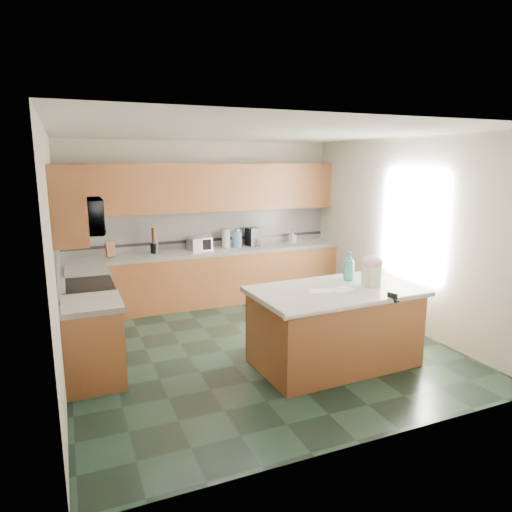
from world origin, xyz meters
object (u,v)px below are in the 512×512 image
soap_bottle_island (349,266)px  treat_jar (371,275)px  coffee_maker (252,237)px  island_base (334,329)px  island_top (335,291)px  knife_block (110,250)px  toaster_oven (200,244)px

soap_bottle_island → treat_jar: bearing=-53.4°
treat_jar → coffee_maker: 2.97m
island_base → coffee_maker: coffee_maker is taller
island_base → island_top: 0.46m
knife_block → treat_jar: bearing=-59.0°
treat_jar → island_base: bearing=167.7°
island_base → island_top: size_ratio=0.95×
soap_bottle_island → coffee_maker: size_ratio=1.14×
island_base → treat_jar: treat_jar is taller
treat_jar → coffee_maker: size_ratio=0.79×
soap_bottle_island → toaster_oven: (-1.15, 2.62, -0.07)m
island_top → knife_block: size_ratio=8.50×
knife_block → toaster_oven: bearing=-11.5°
island_base → soap_bottle_island: soap_bottle_island is taller
treat_jar → coffee_maker: (-0.30, 2.96, 0.03)m
soap_bottle_island → island_top: bearing=-125.8°
soap_bottle_island → toaster_oven: soap_bottle_island is taller
toaster_oven → coffee_maker: coffee_maker is taller
island_base → toaster_oven: size_ratio=4.99×
treat_jar → knife_block: bearing=125.9°
island_base → toaster_oven: bearing=103.3°
island_top → toaster_oven: size_ratio=5.26×
toaster_oven → island_top: bearing=-86.2°
island_top → coffee_maker: size_ratio=6.14×
toaster_oven → coffee_maker: bearing=-9.9°
island_base → treat_jar: 0.77m
toaster_oven → coffee_maker: 0.96m
knife_block → soap_bottle_island: bearing=-56.9°
island_top → soap_bottle_island: bearing=34.1°
toaster_oven → coffee_maker: (0.96, 0.03, 0.05)m
knife_block → toaster_oven: (1.42, 0.00, -0.01)m
island_base → knife_block: bearing=125.4°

